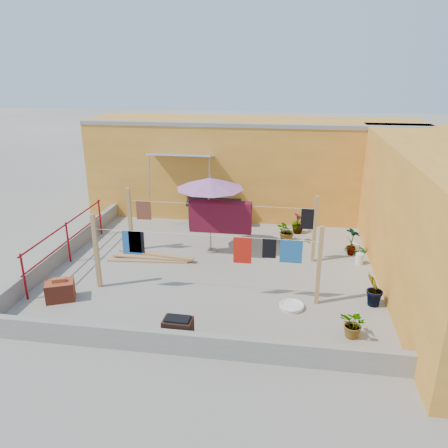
{
  "coord_description": "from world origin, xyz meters",
  "views": [
    {
      "loc": [
        1.77,
        -10.0,
        4.92
      ],
      "look_at": [
        0.2,
        0.3,
        1.1
      ],
      "focal_mm": 35.0,
      "sensor_mm": 36.0,
      "label": 1
    }
  ],
  "objects_px": {
    "patio_umbrella": "(210,184)",
    "outdoor_table": "(214,203)",
    "green_hose": "(355,250)",
    "white_basin": "(292,306)",
    "brazier": "(178,329)",
    "water_jug_b": "(359,259)",
    "plant_back_a": "(287,230)",
    "brick_stack": "(60,290)",
    "water_jug_a": "(356,248)"
  },
  "relations": [
    {
      "from": "brick_stack",
      "to": "outdoor_table",
      "type": "bearing_deg",
      "value": 64.53
    },
    {
      "from": "brazier",
      "to": "plant_back_a",
      "type": "relative_size",
      "value": 0.77
    },
    {
      "from": "water_jug_a",
      "to": "green_hose",
      "type": "xyz_separation_m",
      "value": [
        0.0,
        0.1,
        -0.1
      ]
    },
    {
      "from": "patio_umbrella",
      "to": "green_hose",
      "type": "bearing_deg",
      "value": 9.03
    },
    {
      "from": "white_basin",
      "to": "plant_back_a",
      "type": "relative_size",
      "value": 0.75
    },
    {
      "from": "patio_umbrella",
      "to": "brick_stack",
      "type": "relative_size",
      "value": 3.06
    },
    {
      "from": "white_basin",
      "to": "plant_back_a",
      "type": "bearing_deg",
      "value": 92.61
    },
    {
      "from": "brazier",
      "to": "water_jug_b",
      "type": "relative_size",
      "value": 1.69
    },
    {
      "from": "outdoor_table",
      "to": "brick_stack",
      "type": "relative_size",
      "value": 2.57
    },
    {
      "from": "outdoor_table",
      "to": "white_basin",
      "type": "xyz_separation_m",
      "value": [
        2.54,
        -4.89,
        -0.69
      ]
    },
    {
      "from": "patio_umbrella",
      "to": "plant_back_a",
      "type": "relative_size",
      "value": 3.09
    },
    {
      "from": "water_jug_b",
      "to": "brick_stack",
      "type": "bearing_deg",
      "value": -156.8
    },
    {
      "from": "patio_umbrella",
      "to": "water_jug_b",
      "type": "relative_size",
      "value": 6.78
    },
    {
      "from": "patio_umbrella",
      "to": "white_basin",
      "type": "xyz_separation_m",
      "value": [
        2.26,
        -2.72,
        -1.9
      ]
    },
    {
      "from": "patio_umbrella",
      "to": "brazier",
      "type": "relative_size",
      "value": 4.02
    },
    {
      "from": "outdoor_table",
      "to": "water_jug_a",
      "type": "bearing_deg",
      "value": -21.03
    },
    {
      "from": "patio_umbrella",
      "to": "green_hose",
      "type": "relative_size",
      "value": 3.88
    },
    {
      "from": "water_jug_b",
      "to": "water_jug_a",
      "type": "bearing_deg",
      "value": 90.0
    },
    {
      "from": "water_jug_b",
      "to": "patio_umbrella",
      "type": "bearing_deg",
      "value": 176.91
    },
    {
      "from": "water_jug_b",
      "to": "plant_back_a",
      "type": "distance_m",
      "value": 2.27
    },
    {
      "from": "water_jug_a",
      "to": "water_jug_b",
      "type": "xyz_separation_m",
      "value": [
        -0.0,
        -0.75,
        0.01
      ]
    },
    {
      "from": "green_hose",
      "to": "brazier",
      "type": "bearing_deg",
      "value": -128.35
    },
    {
      "from": "outdoor_table",
      "to": "white_basin",
      "type": "bearing_deg",
      "value": -62.54
    },
    {
      "from": "outdoor_table",
      "to": "white_basin",
      "type": "height_order",
      "value": "outdoor_table"
    },
    {
      "from": "outdoor_table",
      "to": "water_jug_b",
      "type": "xyz_separation_m",
      "value": [
        4.27,
        -2.39,
        -0.6
      ]
    },
    {
      "from": "white_basin",
      "to": "water_jug_a",
      "type": "height_order",
      "value": "water_jug_a"
    },
    {
      "from": "water_jug_a",
      "to": "plant_back_a",
      "type": "distance_m",
      "value": 1.97
    },
    {
      "from": "white_basin",
      "to": "green_hose",
      "type": "distance_m",
      "value": 3.77
    },
    {
      "from": "white_basin",
      "to": "plant_back_a",
      "type": "xyz_separation_m",
      "value": [
        -0.17,
        3.73,
        0.31
      ]
    },
    {
      "from": "brazier",
      "to": "green_hose",
      "type": "relative_size",
      "value": 0.97
    },
    {
      "from": "water_jug_a",
      "to": "brick_stack",
      "type": "bearing_deg",
      "value": -151.7
    },
    {
      "from": "patio_umbrella",
      "to": "white_basin",
      "type": "distance_m",
      "value": 4.01
    },
    {
      "from": "white_basin",
      "to": "patio_umbrella",
      "type": "bearing_deg",
      "value": 129.74
    },
    {
      "from": "brick_stack",
      "to": "plant_back_a",
      "type": "bearing_deg",
      "value": 40.23
    },
    {
      "from": "brick_stack",
      "to": "green_hose",
      "type": "relative_size",
      "value": 1.27
    },
    {
      "from": "water_jug_b",
      "to": "green_hose",
      "type": "xyz_separation_m",
      "value": [
        0.0,
        0.85,
        -0.11
      ]
    },
    {
      "from": "plant_back_a",
      "to": "green_hose",
      "type": "bearing_deg",
      "value": -11.33
    },
    {
      "from": "outdoor_table",
      "to": "brazier",
      "type": "xyz_separation_m",
      "value": [
        0.43,
        -6.4,
        -0.5
      ]
    },
    {
      "from": "brazier",
      "to": "water_jug_a",
      "type": "xyz_separation_m",
      "value": [
        3.84,
        4.76,
        -0.1
      ]
    },
    {
      "from": "brazier",
      "to": "plant_back_a",
      "type": "xyz_separation_m",
      "value": [
        1.94,
        5.24,
        0.12
      ]
    },
    {
      "from": "green_hose",
      "to": "outdoor_table",
      "type": "bearing_deg",
      "value": 160.17
    },
    {
      "from": "water_jug_b",
      "to": "plant_back_a",
      "type": "relative_size",
      "value": 0.46
    },
    {
      "from": "green_hose",
      "to": "brick_stack",
      "type": "bearing_deg",
      "value": -151.03
    },
    {
      "from": "patio_umbrella",
      "to": "outdoor_table",
      "type": "relative_size",
      "value": 1.19
    },
    {
      "from": "patio_umbrella",
      "to": "outdoor_table",
      "type": "height_order",
      "value": "patio_umbrella"
    },
    {
      "from": "white_basin",
      "to": "green_hose",
      "type": "relative_size",
      "value": 0.94
    },
    {
      "from": "patio_umbrella",
      "to": "outdoor_table",
      "type": "distance_m",
      "value": 2.5
    },
    {
      "from": "brick_stack",
      "to": "green_hose",
      "type": "bearing_deg",
      "value": 28.97
    },
    {
      "from": "brazier",
      "to": "patio_umbrella",
      "type": "bearing_deg",
      "value": 91.98
    },
    {
      "from": "brick_stack",
      "to": "white_basin",
      "type": "height_order",
      "value": "brick_stack"
    }
  ]
}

